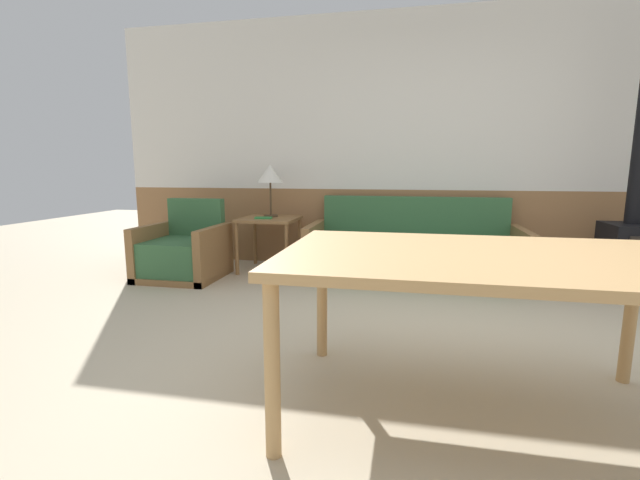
% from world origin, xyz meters
% --- Properties ---
extents(ground_plane, '(16.00, 16.00, 0.00)m').
position_xyz_m(ground_plane, '(0.00, 0.00, 0.00)').
color(ground_plane, beige).
extents(wall_back, '(7.20, 0.06, 2.70)m').
position_xyz_m(wall_back, '(0.00, 2.63, 1.35)').
color(wall_back, '#996B42').
rests_on(wall_back, ground_plane).
extents(couch, '(2.07, 0.83, 0.79)m').
position_xyz_m(couch, '(-0.23, 2.13, 0.24)').
color(couch, olive).
rests_on(couch, ground_plane).
extents(armchair, '(0.76, 0.73, 0.77)m').
position_xyz_m(armchair, '(-2.48, 1.70, 0.24)').
color(armchair, olive).
rests_on(armchair, ground_plane).
extents(side_table, '(0.59, 0.59, 0.57)m').
position_xyz_m(side_table, '(-1.74, 2.18, 0.48)').
color(side_table, olive).
rests_on(side_table, ground_plane).
extents(table_lamp, '(0.28, 0.28, 0.56)m').
position_xyz_m(table_lamp, '(-1.75, 2.28, 1.02)').
color(table_lamp, '#4C3823').
rests_on(table_lamp, side_table).
extents(book_stack, '(0.19, 0.15, 0.02)m').
position_xyz_m(book_stack, '(-1.76, 2.08, 0.58)').
color(book_stack, '#2D7F3D').
rests_on(book_stack, side_table).
extents(dining_table, '(1.70, 1.04, 0.73)m').
position_xyz_m(dining_table, '(0.03, -0.27, 0.66)').
color(dining_table, tan).
rests_on(dining_table, ground_plane).
extents(wood_stove, '(0.44, 0.46, 2.53)m').
position_xyz_m(wood_stove, '(1.66, 2.06, 0.66)').
color(wood_stove, black).
rests_on(wood_stove, ground_plane).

